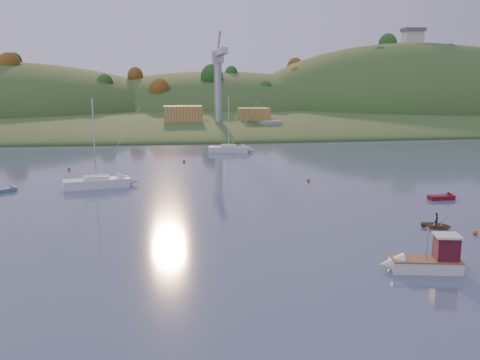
{
  "coord_description": "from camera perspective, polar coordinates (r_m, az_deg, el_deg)",
  "views": [
    {
      "loc": [
        -12.86,
        -33.39,
        15.35
      ],
      "look_at": [
        -3.42,
        34.92,
        2.06
      ],
      "focal_mm": 40.0,
      "sensor_mm": 36.0,
      "label": 1
    }
  ],
  "objects": [
    {
      "name": "hillside_trees",
      "position": [
        219.31,
        -4.52,
        6.86
      ],
      "size": [
        280.0,
        50.0,
        32.0
      ],
      "primitive_type": null,
      "color": "#1D4E1C",
      "rests_on": "ground"
    },
    {
      "name": "sailboat_near",
      "position": [
        78.1,
        -15.07,
        -0.21
      ],
      "size": [
        9.38,
        4.68,
        12.49
      ],
      "rotation": [
        0.0,
        0.0,
        0.23
      ],
      "color": "white",
      "rests_on": "ground"
    },
    {
      "name": "buoy_0",
      "position": [
        58.06,
        23.81,
        -5.12
      ],
      "size": [
        0.5,
        0.5,
        0.5
      ],
      "primitive_type": "sphere",
      "color": "#DC540B",
      "rests_on": "ground"
    },
    {
      "name": "shed_west",
      "position": [
        156.82,
        -6.12,
        6.99
      ],
      "size": [
        11.0,
        8.0,
        4.8
      ],
      "primitive_type": "cube",
      "color": "#A17235",
      "rests_on": "wharf"
    },
    {
      "name": "canoe",
      "position": [
        58.99,
        20.21,
        -4.55
      ],
      "size": [
        3.72,
        3.41,
        0.63
      ],
      "primitive_type": "imported",
      "rotation": [
        0.0,
        0.0,
        1.04
      ],
      "color": "#846649",
      "rests_on": "ground"
    },
    {
      "name": "far_shore",
      "position": [
        264.15,
        -5.11,
        7.53
      ],
      "size": [
        620.0,
        220.0,
        1.5
      ],
      "primitive_type": "cube",
      "color": "#354E1F",
      "rests_on": "ground"
    },
    {
      "name": "shed_east",
      "position": [
        159.88,
        1.47,
        6.98
      ],
      "size": [
        9.0,
        7.0,
        4.0
      ],
      "primitive_type": "cube",
      "color": "#A17235",
      "rests_on": "wharf"
    },
    {
      "name": "sailboat_far",
      "position": [
        111.45,
        -1.2,
        3.37
      ],
      "size": [
        8.63,
        4.51,
        11.48
      ],
      "rotation": [
        0.0,
        0.0,
        -0.26
      ],
      "color": "silver",
      "rests_on": "ground"
    },
    {
      "name": "shore_slope",
      "position": [
        199.4,
        -4.17,
        6.46
      ],
      "size": [
        640.0,
        150.0,
        7.0
      ],
      "primitive_type": "ellipsoid",
      "color": "#354E1F",
      "rests_on": "ground"
    },
    {
      "name": "hill_center",
      "position": [
        244.94,
        -2.52,
        7.31
      ],
      "size": [
        140.0,
        120.0,
        36.0
      ],
      "primitive_type": "ellipsoid",
      "color": "#354E1F",
      "rests_on": "ground"
    },
    {
      "name": "red_tender",
      "position": [
        73.24,
        21.16,
        -1.72
      ],
      "size": [
        3.84,
        1.4,
        1.29
      ],
      "rotation": [
        0.0,
        0.0,
        0.03
      ],
      "color": "#610D13",
      "rests_on": "ground"
    },
    {
      "name": "paddler",
      "position": [
        58.9,
        20.23,
        -4.19
      ],
      "size": [
        0.54,
        0.61,
        1.39
      ],
      "primitive_type": "imported",
      "rotation": [
        0.0,
        0.0,
        1.04
      ],
      "color": "black",
      "rests_on": "ground"
    },
    {
      "name": "buoy_1",
      "position": [
        80.57,
        7.3,
        0.02
      ],
      "size": [
        0.5,
        0.5,
        0.5
      ],
      "primitive_type": "sphere",
      "color": "#DC540B",
      "rests_on": "ground"
    },
    {
      "name": "hill_right",
      "position": [
        253.05,
        17.51,
        6.93
      ],
      "size": [
        150.0,
        130.0,
        60.0
      ],
      "primitive_type": "ellipsoid",
      "color": "#354E1F",
      "rests_on": "ground"
    },
    {
      "name": "dock_crane",
      "position": [
        152.52,
        -2.32,
        11.59
      ],
      "size": [
        3.2,
        28.0,
        20.3
      ],
      "color": "#B7B7BC",
      "rests_on": "wharf"
    },
    {
      "name": "hilltop_house",
      "position": [
        253.22,
        17.96,
        14.48
      ],
      "size": [
        9.0,
        7.0,
        6.45
      ],
      "color": "beige",
      "rests_on": "hill_right"
    },
    {
      "name": "work_vessel",
      "position": [
        149.98,
        3.3,
        5.48
      ],
      "size": [
        14.11,
        9.27,
        3.42
      ],
      "rotation": [
        0.0,
        0.0,
        0.37
      ],
      "color": "slate",
      "rests_on": "ground"
    },
    {
      "name": "buoy_3",
      "position": [
        98.24,
        -6.0,
        2.01
      ],
      "size": [
        0.5,
        0.5,
        0.5
      ],
      "primitive_type": "sphere",
      "color": "#DC540B",
      "rests_on": "ground"
    },
    {
      "name": "fishing_boat",
      "position": [
        45.69,
        18.71,
        -8.12
      ],
      "size": [
        6.69,
        3.22,
        4.1
      ],
      "rotation": [
        0.0,
        0.0,
        2.94
      ],
      "color": "silver",
      "rests_on": "ground"
    },
    {
      "name": "ground",
      "position": [
        38.94,
        12.41,
        -12.58
      ],
      "size": [
        500.0,
        500.0,
        0.0
      ],
      "primitive_type": "plane",
      "color": "#3A4B5F",
      "rests_on": "ground"
    },
    {
      "name": "wharf",
      "position": [
        157.05,
        -1.31,
        5.74
      ],
      "size": [
        42.0,
        16.0,
        2.4
      ],
      "primitive_type": "cube",
      "color": "slate",
      "rests_on": "ground"
    },
    {
      "name": "buoy_2",
      "position": [
        94.29,
        -17.78,
        1.17
      ],
      "size": [
        0.5,
        0.5,
        0.5
      ],
      "primitive_type": "sphere",
      "color": "#DC540B",
      "rests_on": "ground"
    },
    {
      "name": "grey_dinghy",
      "position": [
        79.61,
        -23.34,
        -0.93
      ],
      "size": [
        3.21,
        3.01,
        1.2
      ],
      "rotation": [
        0.0,
        0.0,
        0.71
      ],
      "color": "slate",
      "rests_on": "ground"
    }
  ]
}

